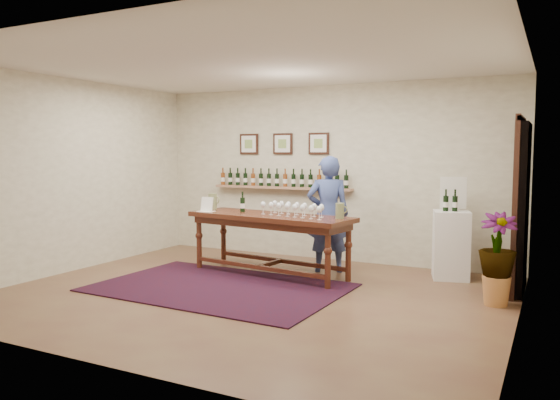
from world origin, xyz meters
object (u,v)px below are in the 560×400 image
at_px(display_pedestal, 451,245).
at_px(person, 328,214).
at_px(potted_plant, 497,259).
at_px(tasting_table, 270,224).

bearing_deg(display_pedestal, person, -168.16).
relative_size(potted_plant, person, 0.54).
relative_size(tasting_table, display_pedestal, 2.68).
height_order(tasting_table, display_pedestal, display_pedestal).
xyz_separation_m(potted_plant, person, (-2.37, 0.78, 0.31)).
bearing_deg(potted_plant, tasting_table, 176.00).
relative_size(tasting_table, potted_plant, 2.75).
bearing_deg(person, potted_plant, 136.95).
bearing_deg(person, display_pedestal, 166.97).
height_order(tasting_table, potted_plant, potted_plant).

